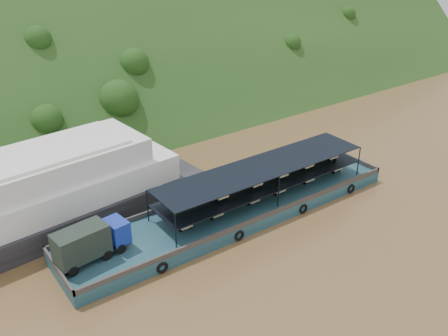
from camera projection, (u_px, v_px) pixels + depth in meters
ground at (256, 201)px, 52.03m from camera, size 160.00×160.00×0.00m
hillside at (112, 106)px, 78.14m from camera, size 140.00×39.60×39.60m
cargo_barge at (226, 210)px, 48.26m from camera, size 35.02×7.18×4.54m
passenger_ferry at (9, 206)px, 44.82m from camera, size 38.17×12.85×7.58m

